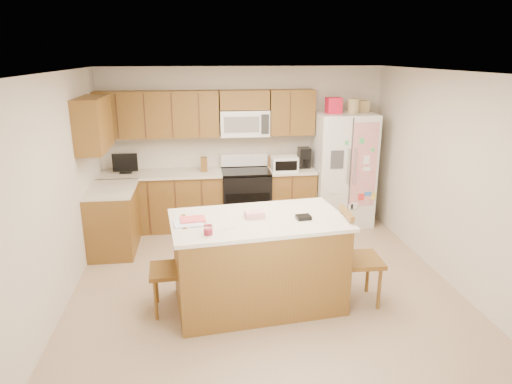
{
  "coord_description": "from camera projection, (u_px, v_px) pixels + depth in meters",
  "views": [
    {
      "loc": [
        -0.73,
        -5.03,
        2.69
      ],
      "look_at": [
        -0.04,
        0.35,
        1.04
      ],
      "focal_mm": 32.0,
      "sensor_mm": 36.0,
      "label": 1
    }
  ],
  "objects": [
    {
      "name": "ground",
      "position": [
        262.0,
        280.0,
        5.65
      ],
      "size": [
        4.5,
        4.5,
        0.0
      ],
      "primitive_type": "plane",
      "color": "#8C6D59",
      "rests_on": "ground"
    },
    {
      "name": "room_shell",
      "position": [
        263.0,
        167.0,
        5.23
      ],
      "size": [
        4.6,
        4.6,
        2.52
      ],
      "color": "beige",
      "rests_on": "ground"
    },
    {
      "name": "cabinetry",
      "position": [
        183.0,
        175.0,
        6.96
      ],
      "size": [
        3.36,
        1.56,
        2.15
      ],
      "color": "brown",
      "rests_on": "ground"
    },
    {
      "name": "stove",
      "position": [
        246.0,
        197.0,
        7.34
      ],
      "size": [
        0.76,
        0.65,
        1.13
      ],
      "color": "black",
      "rests_on": "ground"
    },
    {
      "name": "refrigerator",
      "position": [
        343.0,
        168.0,
        7.35
      ],
      "size": [
        0.9,
        0.79,
        2.04
      ],
      "color": "white",
      "rests_on": "ground"
    },
    {
      "name": "island",
      "position": [
        258.0,
        261.0,
        4.99
      ],
      "size": [
        1.95,
        1.26,
        1.1
      ],
      "color": "brown",
      "rests_on": "ground"
    },
    {
      "name": "windsor_chair_left",
      "position": [
        172.0,
        269.0,
        4.87
      ],
      "size": [
        0.44,
        0.46,
        1.02
      ],
      "color": "brown",
      "rests_on": "ground"
    },
    {
      "name": "windsor_chair_back",
      "position": [
        244.0,
        242.0,
        5.64
      ],
      "size": [
        0.46,
        0.44,
        0.95
      ],
      "color": "brown",
      "rests_on": "ground"
    },
    {
      "name": "windsor_chair_right",
      "position": [
        358.0,
        259.0,
        5.03
      ],
      "size": [
        0.46,
        0.48,
        1.09
      ],
      "color": "brown",
      "rests_on": "ground"
    }
  ]
}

